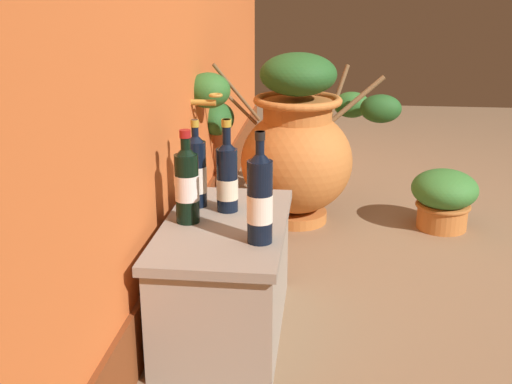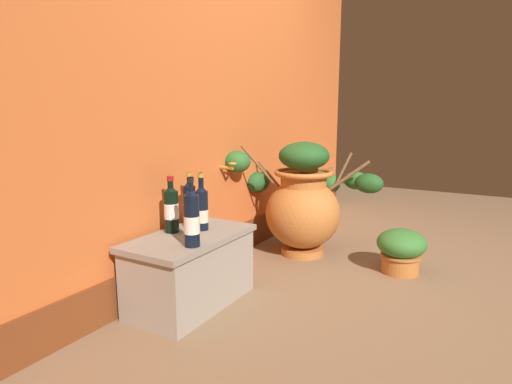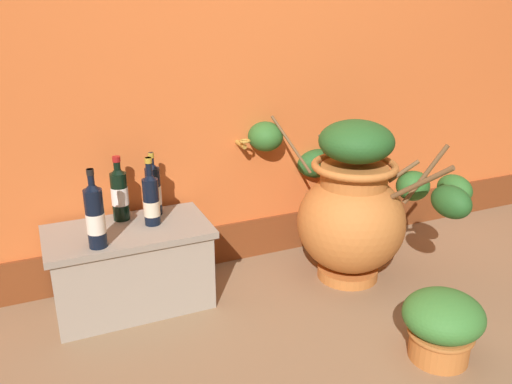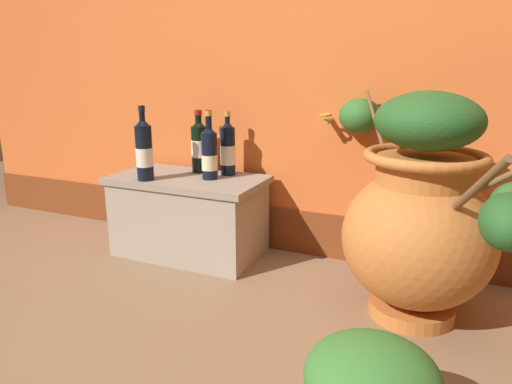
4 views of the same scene
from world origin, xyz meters
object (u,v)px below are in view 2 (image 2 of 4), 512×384
at_px(terracotta_urn, 303,201).
at_px(wine_bottle_left, 171,208).
at_px(wine_bottle_right, 202,207).
at_px(wine_bottle_back, 192,217).
at_px(potted_shrub, 401,249).
at_px(wine_bottle_middle, 190,204).

bearing_deg(terracotta_urn, wine_bottle_left, 164.77).
bearing_deg(wine_bottle_right, wine_bottle_left, 137.04).
bearing_deg(terracotta_urn, wine_bottle_back, 177.93).
distance_m(wine_bottle_left, potted_shrub, 1.47).
xyz_separation_m(wine_bottle_middle, wine_bottle_right, (-0.04, -0.11, -0.00)).
distance_m(wine_bottle_left, wine_bottle_middle, 0.15).
bearing_deg(wine_bottle_left, terracotta_urn, -15.23).
xyz_separation_m(wine_bottle_left, wine_bottle_back, (-0.14, -0.25, 0.01)).
bearing_deg(wine_bottle_back, terracotta_urn, -2.07).
bearing_deg(wine_bottle_back, potted_shrub, -32.40).
distance_m(wine_bottle_back, potted_shrub, 1.43).
bearing_deg(terracotta_urn, wine_bottle_middle, 162.24).
height_order(wine_bottle_middle, wine_bottle_back, wine_bottle_back).
relative_size(wine_bottle_middle, wine_bottle_right, 0.96).
xyz_separation_m(wine_bottle_middle, potted_shrub, (0.87, -0.99, -0.35)).
bearing_deg(wine_bottle_left, wine_bottle_middle, 0.58).
height_order(wine_bottle_middle, wine_bottle_right, wine_bottle_right).
relative_size(wine_bottle_middle, potted_shrub, 0.94).
bearing_deg(wine_bottle_right, wine_bottle_back, -152.15).
bearing_deg(potted_shrub, terracotta_urn, 87.19).
bearing_deg(wine_bottle_left, wine_bottle_right, -42.96).
bearing_deg(wine_bottle_middle, potted_shrub, -48.52).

